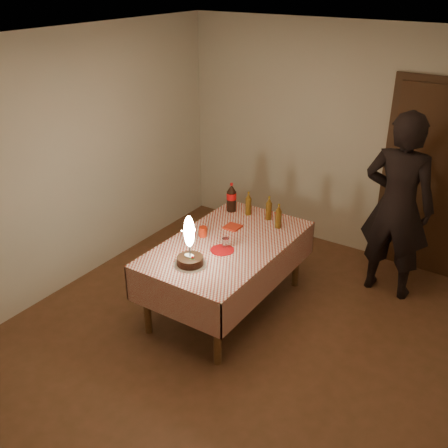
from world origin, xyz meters
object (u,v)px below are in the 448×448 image
(amber_bottle_left, at_px, (248,204))
(photographer, at_px, (397,206))
(birthday_cake, at_px, (190,251))
(clear_cup, at_px, (226,243))
(dining_table, at_px, (227,252))
(red_plate, at_px, (222,250))
(cola_bottle, at_px, (231,198))
(amber_bottle_right, at_px, (278,217))
(amber_bottle_mid, at_px, (269,209))
(red_cup, at_px, (203,232))

(amber_bottle_left, xyz_separation_m, photographer, (1.38, 0.54, 0.11))
(birthday_cake, bearing_deg, clear_cup, 79.10)
(dining_table, height_order, amber_bottle_left, amber_bottle_left)
(red_plate, height_order, cola_bottle, cola_bottle)
(cola_bottle, height_order, amber_bottle_right, cola_bottle)
(clear_cup, distance_m, cola_bottle, 0.81)
(red_plate, bearing_deg, cola_bottle, 117.21)
(dining_table, xyz_separation_m, amber_bottle_left, (-0.16, 0.65, 0.22))
(clear_cup, height_order, amber_bottle_mid, amber_bottle_mid)
(red_plate, bearing_deg, amber_bottle_left, 104.26)
(red_plate, xyz_separation_m, red_cup, (-0.31, 0.13, 0.05))
(red_plate, distance_m, photographer, 1.80)
(amber_bottle_left, distance_m, amber_bottle_mid, 0.24)
(red_plate, xyz_separation_m, clear_cup, (-0.01, 0.07, 0.04))
(dining_table, distance_m, photographer, 1.74)
(red_cup, bearing_deg, amber_bottle_mid, 63.37)
(red_plate, xyz_separation_m, cola_bottle, (-0.40, 0.78, 0.15))
(birthday_cake, bearing_deg, cola_bottle, 104.96)
(red_cup, xyz_separation_m, amber_bottle_mid, (0.34, 0.68, 0.07))
(dining_table, distance_m, amber_bottle_right, 0.64)
(dining_table, distance_m, birthday_cake, 0.57)
(cola_bottle, height_order, amber_bottle_mid, cola_bottle)
(amber_bottle_left, bearing_deg, photographer, 21.50)
(photographer, bearing_deg, red_plate, -131.24)
(red_plate, bearing_deg, dining_table, 107.37)
(amber_bottle_right, height_order, amber_bottle_mid, same)
(clear_cup, xyz_separation_m, amber_bottle_right, (0.21, 0.63, 0.07))
(birthday_cake, height_order, amber_bottle_mid, birthday_cake)
(amber_bottle_right, bearing_deg, clear_cup, -108.76)
(clear_cup, distance_m, photographer, 1.75)
(cola_bottle, bearing_deg, clear_cup, -61.06)
(dining_table, distance_m, red_plate, 0.19)
(cola_bottle, bearing_deg, amber_bottle_mid, 4.75)
(cola_bottle, distance_m, photographer, 1.68)
(photographer, bearing_deg, cola_bottle, -160.32)
(dining_table, distance_m, clear_cup, 0.17)
(birthday_cake, relative_size, cola_bottle, 1.48)
(amber_bottle_left, relative_size, amber_bottle_right, 1.00)
(amber_bottle_right, bearing_deg, amber_bottle_mid, 146.62)
(dining_table, relative_size, clear_cup, 19.11)
(red_plate, bearing_deg, birthday_cake, -104.47)
(clear_cup, bearing_deg, amber_bottle_right, 71.24)
(clear_cup, relative_size, cola_bottle, 0.28)
(red_plate, distance_m, cola_bottle, 0.89)
(amber_bottle_right, distance_m, photographer, 1.17)
(dining_table, height_order, photographer, photographer)
(red_plate, distance_m, amber_bottle_left, 0.83)
(dining_table, distance_m, amber_bottle_mid, 0.70)
(amber_bottle_left, relative_size, photographer, 0.13)
(red_cup, height_order, amber_bottle_right, amber_bottle_right)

